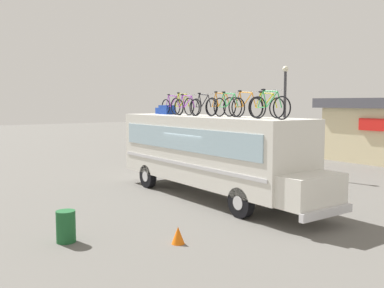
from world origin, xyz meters
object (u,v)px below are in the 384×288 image
at_px(luggage_bag_1, 162,111).
at_px(rooftop_bicycle_4, 203,106).
at_px(rooftop_bicycle_5, 220,106).
at_px(rooftop_bicycle_8, 266,107).
at_px(luggage_bag_2, 167,110).
at_px(rooftop_bicycle_6, 228,106).
at_px(rooftop_bicycle_3, 186,106).
at_px(street_lamp, 285,112).
at_px(rooftop_bicycle_7, 245,106).
at_px(rooftop_bicycle_9, 269,107).
at_px(traffic_cone, 178,235).
at_px(bus, 210,150).
at_px(rooftop_bicycle_1, 172,106).
at_px(trash_bin, 66,226).
at_px(rooftop_bicycle_2, 182,106).

bearing_deg(luggage_bag_1, rooftop_bicycle_4, -5.47).
xyz_separation_m(rooftop_bicycle_5, rooftop_bicycle_8, (2.26, 0.13, -0.01)).
height_order(luggage_bag_2, rooftop_bicycle_6, rooftop_bicycle_6).
bearing_deg(rooftop_bicycle_6, rooftop_bicycle_3, -170.45).
distance_m(luggage_bag_2, rooftop_bicycle_8, 5.86).
distance_m(rooftop_bicycle_6, street_lamp, 7.03).
bearing_deg(rooftop_bicycle_7, rooftop_bicycle_5, 174.21).
relative_size(luggage_bag_2, rooftop_bicycle_7, 0.38).
bearing_deg(rooftop_bicycle_9, traffic_cone, -83.29).
height_order(rooftop_bicycle_3, traffic_cone, rooftop_bicycle_3).
relative_size(bus, traffic_cone, 22.65).
height_order(rooftop_bicycle_3, street_lamp, street_lamp).
bearing_deg(luggage_bag_1, rooftop_bicycle_1, -11.95).
distance_m(rooftop_bicycle_3, rooftop_bicycle_6, 2.17).
relative_size(rooftop_bicycle_9, trash_bin, 2.07).
bearing_deg(rooftop_bicycle_8, rooftop_bicycle_3, -168.61).
bearing_deg(street_lamp, rooftop_bicycle_9, -50.77).
bearing_deg(luggage_bag_2, rooftop_bicycle_7, -0.35).
distance_m(rooftop_bicycle_1, rooftop_bicycle_8, 5.23).
bearing_deg(rooftop_bicycle_5, rooftop_bicycle_9, -10.11).
xyz_separation_m(bus, street_lamp, (-1.95, 6.28, 1.35)).
height_order(rooftop_bicycle_6, rooftop_bicycle_7, rooftop_bicycle_7).
distance_m(rooftop_bicycle_2, street_lamp, 6.38).
distance_m(rooftop_bicycle_1, rooftop_bicycle_3, 1.61).
distance_m(bus, luggage_bag_1, 4.19).
height_order(rooftop_bicycle_5, traffic_cone, rooftop_bicycle_5).
bearing_deg(rooftop_bicycle_4, bus, 23.68).
relative_size(rooftop_bicycle_7, traffic_cone, 3.88).
xyz_separation_m(luggage_bag_2, rooftop_bicycle_6, (4.35, -0.12, 0.19)).
height_order(luggage_bag_2, rooftop_bicycle_4, rooftop_bicycle_4).
height_order(rooftop_bicycle_3, trash_bin, rooftop_bicycle_3).
height_order(rooftop_bicycle_1, rooftop_bicycle_3, rooftop_bicycle_1).
height_order(rooftop_bicycle_6, rooftop_bicycle_8, rooftop_bicycle_6).
xyz_separation_m(bus, rooftop_bicycle_1, (-2.58, -0.05, 1.69)).
height_order(bus, luggage_bag_2, luggage_bag_2).
height_order(rooftop_bicycle_8, traffic_cone, rooftop_bicycle_8).
xyz_separation_m(rooftop_bicycle_5, rooftop_bicycle_6, (0.76, -0.25, -0.01)).
bearing_deg(rooftop_bicycle_7, rooftop_bicycle_6, -173.45).
relative_size(rooftop_bicycle_5, rooftop_bicycle_9, 1.01).
bearing_deg(rooftop_bicycle_5, rooftop_bicycle_3, -156.33).
relative_size(rooftop_bicycle_9, street_lamp, 0.32).
xyz_separation_m(luggage_bag_2, rooftop_bicycle_3, (2.21, -0.48, 0.16)).
height_order(luggage_bag_1, rooftop_bicycle_1, rooftop_bicycle_1).
bearing_deg(luggage_bag_1, rooftop_bicycle_3, -12.09).
relative_size(luggage_bag_1, rooftop_bicycle_2, 0.28).
xyz_separation_m(bus, rooftop_bicycle_4, (-0.27, -0.12, 1.69)).
xyz_separation_m(rooftop_bicycle_9, traffic_cone, (0.44, -3.71, -3.32)).
relative_size(bus, rooftop_bicycle_4, 6.31).
distance_m(rooftop_bicycle_2, rooftop_bicycle_6, 2.90).
distance_m(rooftop_bicycle_7, traffic_cone, 5.63).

